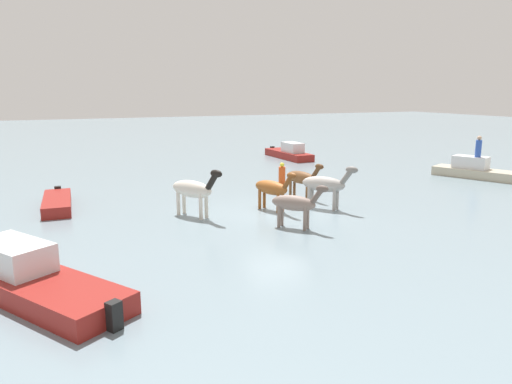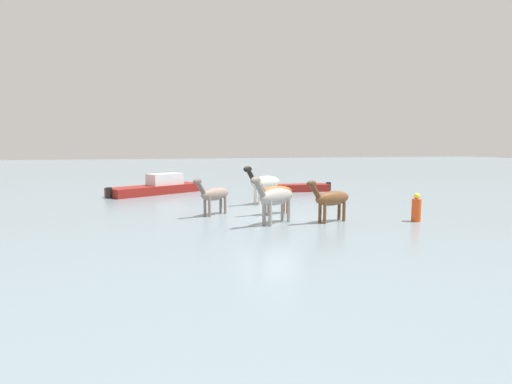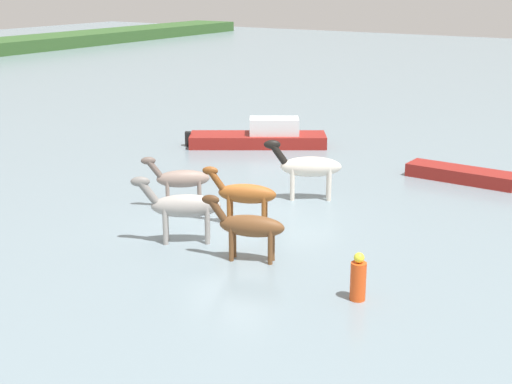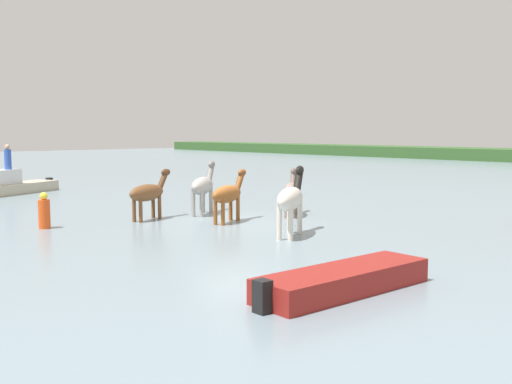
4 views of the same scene
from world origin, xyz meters
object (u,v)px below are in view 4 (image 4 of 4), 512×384
at_px(horse_rear_stallion, 203,186).
at_px(boat_skiff_near, 343,284).
at_px(horse_gray_outer, 291,190).
at_px(buoy_channel_marker, 44,212).
at_px(horse_mid_herd, 291,199).
at_px(horse_pinto_flank, 228,194).
at_px(person_watcher_seated, 8,158).
at_px(horse_chestnut_trailing, 148,193).
at_px(boat_tender_starboard, 8,188).

relative_size(horse_rear_stallion, boat_skiff_near, 0.54).
bearing_deg(horse_rear_stallion, horse_gray_outer, -85.66).
xyz_separation_m(horse_rear_stallion, buoy_channel_marker, (-0.84, -5.61, -0.53)).
bearing_deg(horse_mid_herd, boat_skiff_near, -157.34).
relative_size(horse_pinto_flank, person_watcher_seated, 1.84).
distance_m(horse_pinto_flank, person_watcher_seated, 13.92).
bearing_deg(horse_gray_outer, person_watcher_seated, 69.00).
distance_m(horse_mid_herd, buoy_channel_marker, 7.76).
relative_size(horse_mid_herd, boat_skiff_near, 0.58).
height_order(horse_pinto_flank, horse_mid_herd, horse_mid_herd).
distance_m(horse_rear_stallion, buoy_channel_marker, 5.69).
bearing_deg(horse_mid_herd, horse_pinto_flank, 52.97).
distance_m(person_watcher_seated, buoy_channel_marker, 11.25).
relative_size(horse_gray_outer, buoy_channel_marker, 1.64).
relative_size(horse_mid_herd, horse_chestnut_trailing, 1.10).
distance_m(horse_chestnut_trailing, horse_gray_outer, 5.02).
relative_size(boat_tender_starboard, person_watcher_seated, 4.41).
bearing_deg(boat_tender_starboard, horse_rear_stallion, 78.80).
bearing_deg(horse_pinto_flank, horse_chestnut_trailing, 104.20).
bearing_deg(boat_tender_starboard, horse_mid_herd, 71.74).
bearing_deg(buoy_channel_marker, horse_chestnut_trailing, 78.46).
bearing_deg(horse_mid_herd, buoy_channel_marker, 96.19).
xyz_separation_m(horse_mid_herd, horse_gray_outer, (-2.86, 3.02, -0.18)).
relative_size(horse_chestnut_trailing, person_watcher_seated, 1.82).
xyz_separation_m(boat_tender_starboard, boat_skiff_near, (22.05, -2.08, -0.16)).
relative_size(horse_chestnut_trailing, boat_skiff_near, 0.53).
bearing_deg(boat_skiff_near, horse_pinto_flank, 66.29).
height_order(horse_gray_outer, boat_tender_starboard, horse_gray_outer).
xyz_separation_m(horse_mid_herd, person_watcher_seated, (-16.99, -1.63, 0.66)).
bearing_deg(horse_rear_stallion, horse_pinto_flank, -140.68).
bearing_deg(horse_gray_outer, horse_mid_herd, -175.70).
xyz_separation_m(horse_pinto_flank, horse_chestnut_trailing, (-2.29, -1.62, -0.01)).
xyz_separation_m(horse_rear_stallion, boat_skiff_near, (10.25, -4.66, -0.88)).
bearing_deg(boat_tender_starboard, horse_pinto_flank, 74.48).
xyz_separation_m(horse_rear_stallion, horse_chestnut_trailing, (-0.16, -2.24, -0.11)).
height_order(horse_mid_herd, person_watcher_seated, person_watcher_seated).
height_order(horse_chestnut_trailing, boat_tender_starboard, horse_chestnut_trailing).
height_order(horse_pinto_flank, horse_chestnut_trailing, horse_pinto_flank).
distance_m(horse_rear_stallion, horse_gray_outer, 3.22).
relative_size(horse_mid_herd, boat_tender_starboard, 0.46).
bearing_deg(boat_tender_starboard, boat_skiff_near, 61.07).
xyz_separation_m(horse_pinto_flank, person_watcher_seated, (-13.75, -2.00, 0.80)).
xyz_separation_m(horse_chestnut_trailing, boat_tender_starboard, (-11.65, -0.35, -0.62)).
bearing_deg(horse_pinto_flank, boat_tender_starboard, 76.99).
bearing_deg(horse_chestnut_trailing, buoy_channel_marker, 149.62).
height_order(horse_chestnut_trailing, person_watcher_seated, person_watcher_seated).
height_order(horse_mid_herd, boat_tender_starboard, horse_mid_herd).
height_order(horse_chestnut_trailing, buoy_channel_marker, horse_chestnut_trailing).
relative_size(horse_pinto_flank, boat_skiff_near, 0.53).
xyz_separation_m(horse_mid_herd, horse_chestnut_trailing, (-5.52, -1.24, -0.16)).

